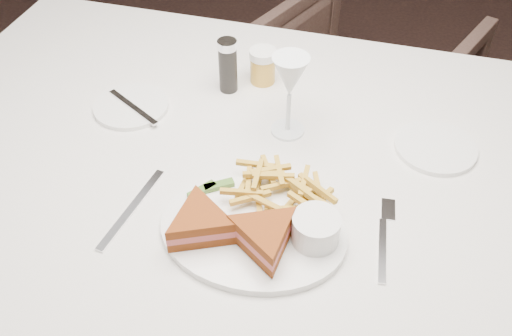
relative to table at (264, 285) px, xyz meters
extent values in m
plane|color=black|center=(-0.27, 0.00, -0.38)|extent=(5.00, 5.00, 0.00)
cube|color=silver|center=(0.00, 0.00, 0.00)|extent=(1.66, 1.20, 0.75)
imported|color=#4B352E|center=(0.00, 0.91, -0.05)|extent=(0.77, 0.74, 0.65)
ellipsoid|color=white|center=(0.04, -0.15, 0.38)|extent=(0.35, 0.28, 0.01)
cube|color=silver|center=(-0.18, -0.18, 0.38)|extent=(0.02, 0.21, 0.00)
cylinder|color=white|center=(-0.34, 0.07, 0.38)|extent=(0.16, 0.16, 0.01)
cylinder|color=white|center=(0.29, 0.18, 0.38)|extent=(0.16, 0.16, 0.01)
cylinder|color=black|center=(-0.17, 0.21, 0.44)|extent=(0.04, 0.04, 0.12)
cylinder|color=gold|center=(-0.11, 0.27, 0.42)|extent=(0.06, 0.06, 0.08)
cube|color=#426A25|center=(-0.06, -0.09, 0.40)|extent=(0.05, 0.05, 0.01)
cube|color=#426A25|center=(-0.08, -0.11, 0.40)|extent=(0.04, 0.06, 0.01)
cylinder|color=white|center=(0.14, -0.14, 0.42)|extent=(0.08, 0.08, 0.05)
camera|label=1|loc=(0.27, -0.73, 1.13)|focal=40.00mm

